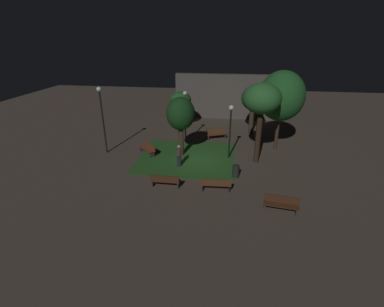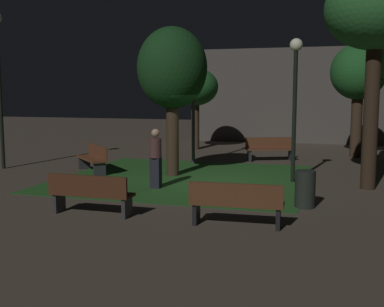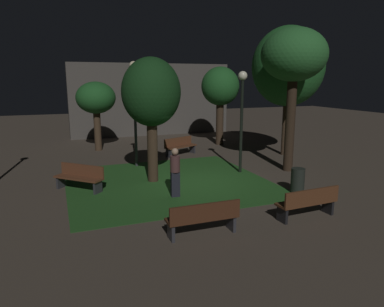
% 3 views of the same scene
% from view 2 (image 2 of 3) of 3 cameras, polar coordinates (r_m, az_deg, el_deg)
% --- Properties ---
extents(ground_plane, '(60.00, 60.00, 0.00)m').
position_cam_2_polar(ground_plane, '(13.81, 2.38, -3.46)').
color(ground_plane, '#473D33').
extents(grass_lawn, '(7.21, 6.91, 0.01)m').
position_cam_2_polar(grass_lawn, '(14.51, -0.94, -2.91)').
color(grass_lawn, '#23511E').
rests_on(grass_lawn, ground).
extents(bench_near_trees, '(1.80, 0.49, 0.88)m').
position_cam_2_polar(bench_near_trees, '(10.29, -12.02, -4.62)').
color(bench_near_trees, '#422314').
rests_on(bench_near_trees, ground).
extents(bench_corner, '(1.82, 0.57, 0.88)m').
position_cam_2_polar(bench_corner, '(9.25, 5.28, -5.84)').
color(bench_corner, '#512D19').
rests_on(bench_corner, ground).
extents(bench_front_right, '(1.84, 1.14, 0.88)m').
position_cam_2_polar(bench_front_right, '(18.29, 9.23, 0.63)').
color(bench_front_right, brown).
rests_on(bench_front_right, ground).
extents(bench_lawn_edge, '(1.62, 1.60, 0.88)m').
position_cam_2_polar(bench_lawn_edge, '(15.76, -11.63, -0.49)').
color(bench_lawn_edge, brown).
rests_on(bench_lawn_edge, ground).
extents(tree_left_canopy, '(2.13, 2.13, 4.55)m').
position_cam_2_polar(tree_left_canopy, '(14.75, -2.37, 9.89)').
color(tree_left_canopy, '#38281C').
rests_on(tree_left_canopy, ground).
extents(tree_back_left, '(2.05, 2.05, 3.65)m').
position_cam_2_polar(tree_back_left, '(21.60, 0.40, 7.75)').
color(tree_back_left, '#423021').
rests_on(tree_back_left, ground).
extents(tree_lawn_side, '(2.16, 2.16, 4.47)m').
position_cam_2_polar(tree_lawn_side, '(20.06, 19.20, 8.91)').
color(tree_lawn_side, '#38281C').
rests_on(tree_lawn_side, ground).
extents(tree_tall_center, '(2.60, 2.60, 5.77)m').
position_cam_2_polar(tree_tall_center, '(13.65, 21.03, 15.35)').
color(tree_tall_center, '#2D2116').
rests_on(tree_tall_center, ground).
extents(lamp_post_plaza_east, '(0.36, 0.36, 4.50)m').
position_cam_2_polar(lamp_post_plaza_east, '(17.19, 0.17, 8.93)').
color(lamp_post_plaza_east, '#333338').
rests_on(lamp_post_plaza_east, ground).
extents(lamp_post_near_wall, '(0.36, 0.36, 4.07)m').
position_cam_2_polar(lamp_post_near_wall, '(13.95, 12.18, 8.10)').
color(lamp_post_near_wall, black).
rests_on(lamp_post_near_wall, ground).
extents(trash_bin, '(0.46, 0.46, 0.84)m').
position_cam_2_polar(trash_bin, '(11.08, 13.31, -4.14)').
color(trash_bin, black).
rests_on(trash_bin, ground).
extents(pedestrian, '(0.32, 0.32, 1.61)m').
position_cam_2_polar(pedestrian, '(12.87, -4.35, -0.44)').
color(pedestrian, black).
rests_on(pedestrian, ground).
extents(building_wall_backdrop, '(10.89, 0.80, 4.80)m').
position_cam_2_polar(building_wall_backdrop, '(25.19, 12.46, 6.74)').
color(building_wall_backdrop, '#4C4742').
rests_on(building_wall_backdrop, ground).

